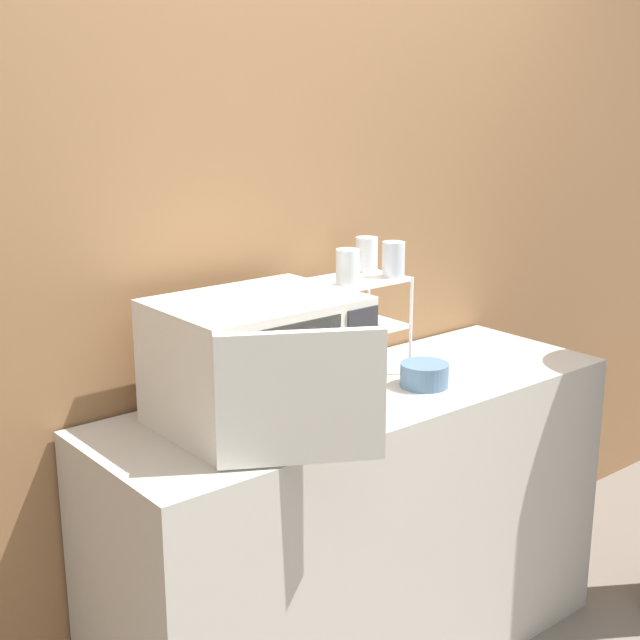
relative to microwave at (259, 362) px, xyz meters
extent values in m
cube|color=olive|center=(0.38, 0.33, 0.22)|extent=(8.00, 0.06, 2.60)
cube|color=#B7B2A8|center=(0.38, 0.01, -0.63)|extent=(1.66, 0.56, 0.92)
cube|color=silver|center=(0.01, 0.02, 0.00)|extent=(0.52, 0.39, 0.34)
cube|color=#B7B2A8|center=(-0.05, -0.17, 0.00)|extent=(0.37, 0.01, 0.29)
cube|color=#333338|center=(0.21, -0.18, 0.00)|extent=(0.10, 0.01, 0.30)
cube|color=silver|center=(-0.09, -0.29, 0.00)|extent=(0.36, 0.23, 0.32)
cylinder|color=white|center=(0.33, 0.04, -0.01)|extent=(0.01, 0.01, 0.31)
cylinder|color=white|center=(0.60, 0.04, -0.01)|extent=(0.01, 0.01, 0.31)
cylinder|color=white|center=(0.33, 0.23, -0.01)|extent=(0.01, 0.01, 0.31)
cylinder|color=white|center=(0.60, 0.23, -0.01)|extent=(0.01, 0.01, 0.31)
cube|color=white|center=(0.47, 0.14, -0.01)|extent=(0.27, 0.20, 0.01)
cube|color=white|center=(0.47, 0.14, 0.13)|extent=(0.27, 0.20, 0.01)
cylinder|color=silver|center=(0.37, 0.08, 0.19)|extent=(0.07, 0.07, 0.11)
cylinder|color=silver|center=(0.56, 0.19, 0.19)|extent=(0.07, 0.07, 0.11)
cylinder|color=silver|center=(0.56, 0.08, 0.19)|extent=(0.07, 0.07, 0.11)
cylinder|color=slate|center=(0.55, -0.07, -0.17)|extent=(0.08, 0.08, 0.01)
cylinder|color=slate|center=(0.55, -0.07, -0.13)|extent=(0.15, 0.15, 0.07)
camera|label=1|loc=(-1.30, -1.83, 0.71)|focal=50.00mm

